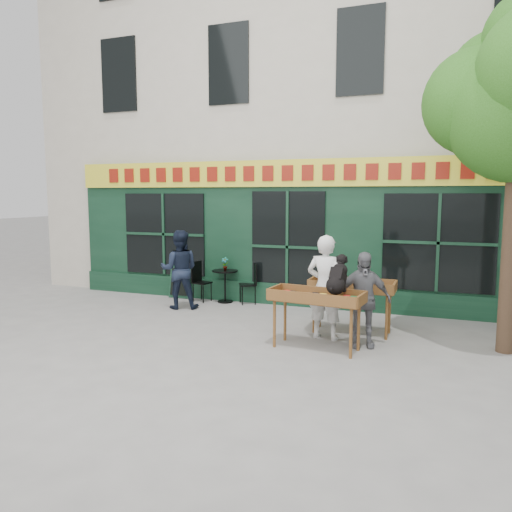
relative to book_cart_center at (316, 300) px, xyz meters
The scene contains 13 objects.
ground 1.74m from the book_cart_center, 155.83° to the left, with size 80.00×80.00×0.00m, color slate.
building 7.92m from the book_cart_center, 101.96° to the left, with size 14.00×7.26×10.00m.
book_cart_center is the anchor object (origin of this frame).
dog 0.59m from the book_cart_center, ahead, with size 0.34×0.60×0.60m, color black, non-canonical shape.
woman 0.66m from the book_cart_center, 90.00° to the left, with size 0.67×0.44×1.84m, color white.
book_cart_right 1.22m from the book_cart_center, 71.87° to the left, with size 1.50×0.63×0.99m.
man_right 0.79m from the book_cart_center, 31.09° to the left, with size 0.94×0.39×1.60m, color #5D5E62.
bistro_table 3.97m from the book_cart_center, 136.28° to the left, with size 0.60×0.60×0.76m.
bistro_chair_left 4.40m from the book_cart_center, 142.79° to the left, with size 0.44×0.43×0.95m.
bistro_chair_right 3.62m from the book_cart_center, 128.27° to the left, with size 0.50×0.50×0.95m.
potted_plant 3.96m from the book_cart_center, 136.28° to the left, with size 0.17×0.11×0.31m, color gray.
man_left 4.01m from the book_cart_center, 152.72° to the left, with size 0.85×0.66×1.75m, color black.
chalkboard 5.00m from the book_cart_center, 145.60° to the left, with size 0.56×0.20×0.79m.
Camera 1 is at (3.29, -8.43, 2.53)m, focal length 35.00 mm.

